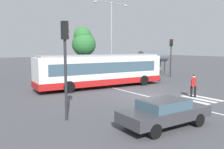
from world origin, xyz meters
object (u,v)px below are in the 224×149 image
(parked_car_white, at_px, (54,72))
(city_transit_bus, at_px, (101,70))
(bus_stop_shelter, at_px, (153,57))
(traffic_light_near_corner, at_px, (65,55))
(background_tree_right, at_px, (84,42))
(parked_car_black, at_px, (75,71))
(traffic_light_far_corner, at_px, (171,52))
(twin_arm_street_lamp, at_px, (111,31))
(pedestrian_crossing_street, at_px, (193,85))
(foreground_sedan, at_px, (164,111))
(parked_car_blue, at_px, (95,70))

(parked_car_white, bearing_deg, city_transit_bus, -82.07)
(city_transit_bus, distance_m, bus_stop_shelter, 13.30)
(bus_stop_shelter, bearing_deg, traffic_light_near_corner, -145.50)
(city_transit_bus, height_order, traffic_light_near_corner, traffic_light_near_corner)
(city_transit_bus, bearing_deg, parked_car_white, 97.93)
(bus_stop_shelter, relative_size, background_tree_right, 0.72)
(parked_car_black, distance_m, traffic_light_far_corner, 12.43)
(parked_car_white, distance_m, parked_car_black, 2.77)
(parked_car_white, bearing_deg, parked_car_black, -4.30)
(parked_car_black, distance_m, traffic_light_near_corner, 18.65)
(bus_stop_shelter, height_order, twin_arm_street_lamp, twin_arm_street_lamp)
(traffic_light_near_corner, height_order, background_tree_right, background_tree_right)
(pedestrian_crossing_street, relative_size, twin_arm_street_lamp, 0.18)
(pedestrian_crossing_street, height_order, bus_stop_shelter, bus_stop_shelter)
(foreground_sedan, height_order, twin_arm_street_lamp, twin_arm_street_lamp)
(parked_car_blue, height_order, traffic_light_far_corner, traffic_light_far_corner)
(city_transit_bus, height_order, parked_car_blue, city_transit_bus)
(pedestrian_crossing_street, xyz_separation_m, parked_car_white, (-4.49, 16.79, -0.20))
(city_transit_bus, distance_m, traffic_light_far_corner, 11.68)
(traffic_light_near_corner, height_order, twin_arm_street_lamp, twin_arm_street_lamp)
(foreground_sedan, height_order, traffic_light_near_corner, traffic_light_near_corner)
(parked_car_white, relative_size, parked_car_blue, 0.98)
(parked_car_blue, bearing_deg, city_transit_bus, -116.79)
(foreground_sedan, bearing_deg, parked_car_blue, 68.24)
(foreground_sedan, bearing_deg, background_tree_right, 70.79)
(pedestrian_crossing_street, bearing_deg, twin_arm_street_lamp, 80.11)
(pedestrian_crossing_street, height_order, traffic_light_far_corner, traffic_light_far_corner)
(parked_car_white, bearing_deg, background_tree_right, 27.42)
(parked_car_blue, bearing_deg, background_tree_right, 86.83)
(traffic_light_far_corner, bearing_deg, parked_car_black, 144.53)
(foreground_sedan, relative_size, bus_stop_shelter, 0.95)
(parked_car_blue, xyz_separation_m, traffic_light_near_corner, (-11.25, -16.17, 2.60))
(foreground_sedan, relative_size, twin_arm_street_lamp, 0.48)
(city_transit_bus, height_order, traffic_light_far_corner, traffic_light_far_corner)
(traffic_light_far_corner, distance_m, background_tree_right, 12.47)
(parked_car_white, xyz_separation_m, bus_stop_shelter, (13.35, -3.52, 1.65))
(background_tree_right, bearing_deg, foreground_sedan, -109.21)
(background_tree_right, bearing_deg, pedestrian_crossing_street, -93.60)
(parked_car_black, height_order, twin_arm_street_lamp, twin_arm_street_lamp)
(traffic_light_far_corner, bearing_deg, foreground_sedan, -139.27)
(city_transit_bus, relative_size, bus_stop_shelter, 2.62)
(city_transit_bus, relative_size, background_tree_right, 1.88)
(background_tree_right, bearing_deg, twin_arm_street_lamp, -75.95)
(foreground_sedan, xyz_separation_m, traffic_light_near_corner, (-3.35, 3.62, 2.60))
(twin_arm_street_lamp, bearing_deg, pedestrian_crossing_street, -99.89)
(background_tree_right, bearing_deg, parked_car_white, -152.58)
(pedestrian_crossing_street, distance_m, traffic_light_near_corner, 10.47)
(traffic_light_near_corner, bearing_deg, twin_arm_street_lamp, 48.53)
(traffic_light_near_corner, relative_size, background_tree_right, 0.76)
(foreground_sedan, xyz_separation_m, traffic_light_far_corner, (15.05, 12.96, 2.43))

